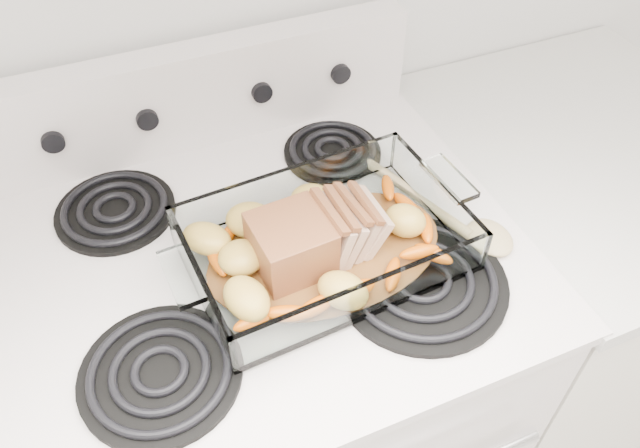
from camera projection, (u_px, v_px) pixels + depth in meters
name	position (u px, v px, depth m)	size (l,w,h in m)	color
electric_range	(275.00, 393.00, 1.28)	(0.78, 0.70, 1.12)	silver
counter_right	(540.00, 297.00, 1.47)	(0.58, 0.68, 0.93)	silver
baking_dish	(325.00, 246.00, 0.91)	(0.39, 0.26, 0.07)	white
pork_roast	(308.00, 239.00, 0.89)	(0.19, 0.10, 0.08)	brown
roast_vegetables	(312.00, 225.00, 0.93)	(0.39, 0.21, 0.05)	#D05000
wooden_spoon	(458.00, 219.00, 0.98)	(0.14, 0.28, 0.02)	tan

